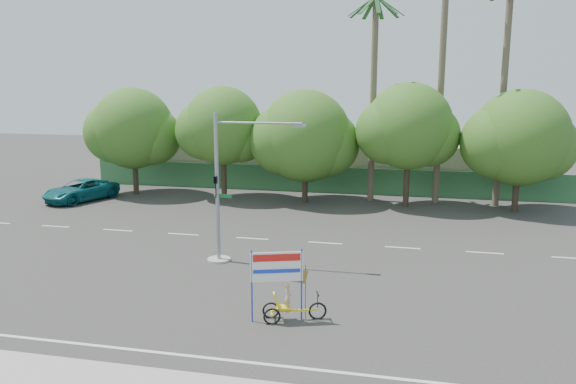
# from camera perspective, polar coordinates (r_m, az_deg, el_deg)

# --- Properties ---
(ground) EXTENTS (120.00, 120.00, 0.00)m
(ground) POSITION_cam_1_polar(r_m,az_deg,el_deg) (22.75, -4.37, -10.43)
(ground) COLOR #33302D
(ground) RESTS_ON ground
(fence) EXTENTS (38.00, 0.08, 2.00)m
(fence) POSITION_cam_1_polar(r_m,az_deg,el_deg) (42.82, 3.92, 1.23)
(fence) COLOR #336B3D
(fence) RESTS_ON ground
(building_left) EXTENTS (12.00, 8.00, 4.00)m
(building_left) POSITION_cam_1_polar(r_m,az_deg,el_deg) (49.40, -6.84, 3.67)
(building_left) COLOR beige
(building_left) RESTS_ON ground
(building_right) EXTENTS (14.00, 8.00, 3.60)m
(building_right) POSITION_cam_1_polar(r_m,az_deg,el_deg) (46.72, 14.53, 2.72)
(building_right) COLOR beige
(building_right) RESTS_ON ground
(tree_far_left) EXTENTS (7.14, 6.00, 7.96)m
(tree_far_left) POSITION_cam_1_polar(r_m,az_deg,el_deg) (43.41, -15.51, 6.00)
(tree_far_left) COLOR #473828
(tree_far_left) RESTS_ON ground
(tree_left) EXTENTS (6.66, 5.60, 8.07)m
(tree_left) POSITION_cam_1_polar(r_m,az_deg,el_deg) (40.60, -6.70, 6.41)
(tree_left) COLOR #473828
(tree_left) RESTS_ON ground
(tree_center) EXTENTS (7.62, 6.40, 7.85)m
(tree_center) POSITION_cam_1_polar(r_m,az_deg,el_deg) (39.11, 1.68, 5.43)
(tree_center) COLOR #473828
(tree_center) RESTS_ON ground
(tree_right) EXTENTS (6.90, 5.80, 8.36)m
(tree_right) POSITION_cam_1_polar(r_m,az_deg,el_deg) (38.36, 12.09, 6.24)
(tree_right) COLOR #473828
(tree_right) RESTS_ON ground
(tree_far_right) EXTENTS (7.38, 6.20, 7.94)m
(tree_far_right) POSITION_cam_1_polar(r_m,az_deg,el_deg) (39.00, 22.42, 4.85)
(tree_far_right) COLOR #473828
(tree_far_right) RESTS_ON ground
(palm_tall) EXTENTS (3.73, 3.79, 17.45)m
(palm_tall) POSITION_cam_1_polar(r_m,az_deg,el_deg) (39.82, 15.46, 13.79)
(palm_tall) COLOR #70604C
(palm_tall) RESTS_ON ground
(palm_mid) EXTENTS (3.73, 3.79, 15.45)m
(palm_mid) POSITION_cam_1_polar(r_m,az_deg,el_deg) (40.16, 21.20, 11.90)
(palm_mid) COLOR #70604C
(palm_mid) RESTS_ON ground
(palm_short) EXTENTS (3.73, 3.79, 14.45)m
(palm_short) POSITION_cam_1_polar(r_m,az_deg,el_deg) (39.82, 8.72, 11.75)
(palm_short) COLOR #70604C
(palm_short) RESTS_ON ground
(traffic_signal) EXTENTS (4.72, 1.10, 7.00)m
(traffic_signal) POSITION_cam_1_polar(r_m,az_deg,el_deg) (26.20, -6.56, -0.90)
(traffic_signal) COLOR gray
(traffic_signal) RESTS_ON ground
(trike_billboard) EXTENTS (2.60, 1.13, 2.67)m
(trike_billboard) POSITION_cam_1_polar(r_m,az_deg,el_deg) (20.10, -0.40, -10.09)
(trike_billboard) COLOR black
(trike_billboard) RESTS_ON ground
(pickup_truck) EXTENTS (4.27, 5.94, 1.50)m
(pickup_truck) POSITION_cam_1_polar(r_m,az_deg,el_deg) (42.61, -20.31, 0.16)
(pickup_truck) COLOR #0E5C64
(pickup_truck) RESTS_ON ground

